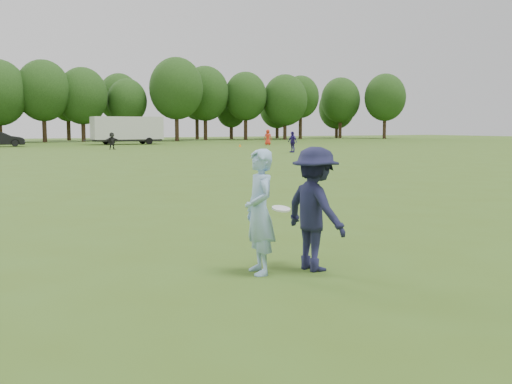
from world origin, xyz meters
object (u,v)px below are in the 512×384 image
(thrower, at_px, (260,212))
(defender, at_px, (315,209))
(player_far_b, at_px, (292,142))
(player_far_d, at_px, (112,141))
(car_f, at_px, (1,139))
(field_cone, at_px, (240,145))
(cargo_trailer, at_px, (127,129))
(player_far_c, at_px, (268,137))

(thrower, xyz_separation_m, defender, (0.84, -0.19, 0.01))
(thrower, bearing_deg, player_far_b, 156.98)
(thrower, distance_m, player_far_d, 47.92)
(defender, height_order, player_far_d, defender)
(thrower, distance_m, car_f, 59.55)
(player_far_b, xyz_separation_m, field_cone, (2.17, 13.93, -0.71))
(thrower, height_order, cargo_trailer, cargo_trailer)
(thrower, bearing_deg, cargo_trailer, 174.94)
(player_far_d, bearing_deg, defender, -108.96)
(player_far_d, height_order, cargo_trailer, cargo_trailer)
(defender, relative_size, car_f, 0.40)
(defender, bearing_deg, car_f, -6.70)
(cargo_trailer, bearing_deg, player_far_c, -37.15)
(thrower, relative_size, player_far_b, 1.07)
(defender, relative_size, player_far_b, 1.09)
(player_far_b, bearing_deg, defender, -41.09)
(player_far_b, relative_size, field_cone, 5.70)
(player_far_c, height_order, cargo_trailer, cargo_trailer)
(defender, bearing_deg, player_far_c, -34.32)
(field_cone, distance_m, cargo_trailer, 15.33)
(player_far_b, relative_size, cargo_trailer, 0.19)
(field_cone, bearing_deg, cargo_trailer, 122.44)
(defender, distance_m, cargo_trailer, 62.73)
(player_far_c, bearing_deg, thrower, 96.72)
(thrower, relative_size, field_cone, 6.13)
(car_f, bearing_deg, player_far_b, -137.57)
(player_far_b, distance_m, player_far_c, 18.30)
(player_far_b, distance_m, player_far_d, 17.19)
(defender, height_order, player_far_b, defender)
(player_far_c, bearing_deg, car_f, 18.09)
(car_f, distance_m, cargo_trailer, 13.78)
(player_far_c, distance_m, player_far_d, 18.95)
(defender, xyz_separation_m, player_far_d, (9.12, 47.06, -0.15))
(player_far_c, distance_m, field_cone, 5.79)
(car_f, height_order, field_cone, car_f)
(field_cone, bearing_deg, car_f, 152.12)
(player_far_c, relative_size, car_f, 0.37)
(car_f, relative_size, field_cone, 15.63)
(player_far_c, bearing_deg, defender, 97.54)
(player_far_c, xyz_separation_m, car_f, (-26.80, 8.64, -0.10))
(defender, xyz_separation_m, car_f, (0.84, 59.72, -0.16))
(player_far_b, bearing_deg, cargo_trailer, -177.49)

